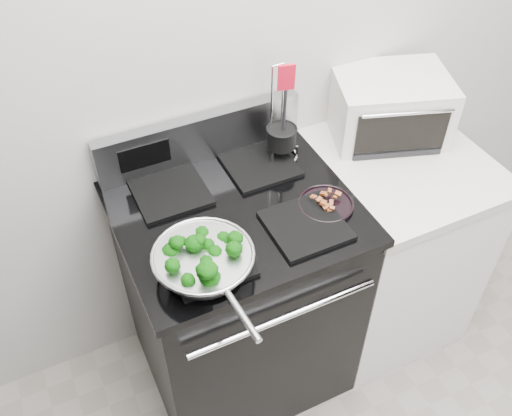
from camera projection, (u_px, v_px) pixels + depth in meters
back_wall at (273, 35)px, 1.93m from camera, size 4.00×0.02×2.70m
gas_range at (238, 294)px, 2.22m from camera, size 0.79×0.69×1.13m
counter at (384, 243)px, 2.45m from camera, size 0.62×0.68×0.92m
skillet at (204, 261)px, 1.67m from camera, size 0.31×0.48×0.07m
broccoli_pile at (203, 256)px, 1.66m from camera, size 0.24×0.24×0.08m
bacon_plate at (326, 202)px, 1.90m from camera, size 0.19×0.19×0.04m
utensil_holder at (281, 142)px, 2.05m from camera, size 0.13×0.13×0.39m
toaster_oven at (389, 106)px, 2.17m from camera, size 0.50×0.44×0.24m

